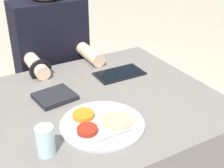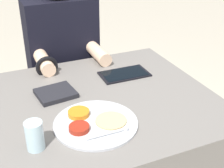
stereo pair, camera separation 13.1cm
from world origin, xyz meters
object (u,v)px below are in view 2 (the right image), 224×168
Objects in this scene: person_diner at (65,78)px; drinking_glass at (35,136)px; thali_tray at (94,123)px; tablet_device at (124,74)px; red_notebook at (56,94)px.

person_diner reaches higher than drinking_glass.
thali_tray reaches higher than tablet_device.
thali_tray is 1.81× the size of red_notebook.
tablet_device is 0.19× the size of person_diner.
tablet_device is at bearing 9.74° from red_notebook.
red_notebook is at bearing 64.98° from drinking_glass.
thali_tray is at bearing -130.35° from tablet_device.
red_notebook is 0.73× the size of tablet_device.
red_notebook reaches higher than tablet_device.
thali_tray is 0.23m from drinking_glass.
thali_tray is at bearing -96.56° from person_diner.
tablet_device is (0.28, 0.33, -0.00)m from thali_tray.
person_diner is 12.41× the size of drinking_glass.
thali_tray is 1.32× the size of tablet_device.
red_notebook is at bearing -108.64° from person_diner.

